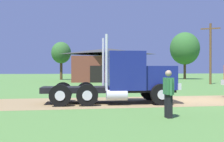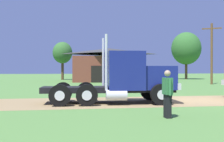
% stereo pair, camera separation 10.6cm
% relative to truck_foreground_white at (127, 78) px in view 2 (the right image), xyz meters
% --- Properties ---
extents(ground_plane, '(200.00, 200.00, 0.00)m').
position_rel_truck_foreground_white_xyz_m(ground_plane, '(4.00, 0.54, -1.27)').
color(ground_plane, '#517F3A').
extents(dirt_track, '(120.00, 5.20, 0.01)m').
position_rel_truck_foreground_white_xyz_m(dirt_track, '(4.00, 0.54, -1.27)').
color(dirt_track, '#947A50').
rests_on(dirt_track, ground_plane).
extents(truck_foreground_white, '(6.95, 3.04, 3.43)m').
position_rel_truck_foreground_white_xyz_m(truck_foreground_white, '(0.00, 0.00, 0.00)').
color(truck_foreground_white, black).
rests_on(truck_foreground_white, ground_plane).
extents(visitor_walking_mid, '(0.26, 0.63, 1.70)m').
position_rel_truck_foreground_white_xyz_m(visitor_walking_mid, '(0.42, -4.89, -0.35)').
color(visitor_walking_mid, '#33723F').
rests_on(visitor_walking_mid, ground_plane).
extents(shed_building, '(11.13, 9.68, 4.76)m').
position_rel_truck_foreground_white_xyz_m(shed_building, '(3.28, 27.06, 1.02)').
color(shed_building, brown).
rests_on(shed_building, ground_plane).
extents(utility_pole_near, '(1.96, 1.25, 7.06)m').
position_rel_truck_foreground_white_xyz_m(utility_pole_near, '(13.74, 16.91, 2.50)').
color(utility_pole_near, brown).
rests_on(utility_pole_near, ground_plane).
extents(tree_mid, '(3.25, 3.25, 6.30)m').
position_rel_truck_foreground_white_xyz_m(tree_mid, '(-3.29, 35.06, 3.20)').
color(tree_mid, '#513823').
rests_on(tree_mid, ground_plane).
extents(tree_right, '(5.15, 5.15, 8.22)m').
position_rel_truck_foreground_white_xyz_m(tree_right, '(18.03, 33.91, 4.11)').
color(tree_right, '#513823').
rests_on(tree_right, ground_plane).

